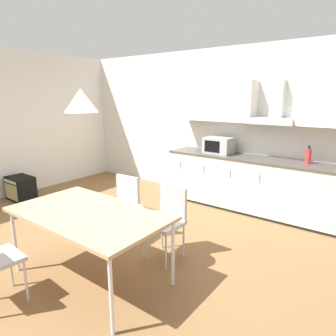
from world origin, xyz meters
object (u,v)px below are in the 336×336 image
at_px(chair_far_right, 168,215).
at_px(pendant_lamp, 81,101).
at_px(guitar_amp, 21,188).
at_px(microwave, 219,145).
at_px(chair_far_left, 123,202).
at_px(dining_table, 89,216).
at_px(bottle_red, 308,156).

relative_size(chair_far_right, pendant_lamp, 2.72).
xyz_separation_m(guitar_amp, pendant_lamp, (3.09, -0.82, 1.66)).
xyz_separation_m(microwave, chair_far_left, (-0.33, -2.06, -0.53)).
relative_size(dining_table, guitar_amp, 3.21).
height_order(chair_far_left, pendant_lamp, pendant_lamp).
height_order(bottle_red, chair_far_left, bottle_red).
bearing_deg(microwave, chair_far_left, -99.07).
relative_size(dining_table, chair_far_right, 1.92).
bearing_deg(bottle_red, chair_far_left, -130.46).
relative_size(chair_far_left, guitar_amp, 1.67).
bearing_deg(chair_far_left, microwave, 80.93).
height_order(dining_table, pendant_lamp, pendant_lamp).
bearing_deg(guitar_amp, bottle_red, 25.47).
bearing_deg(microwave, guitar_amp, -145.42).
relative_size(bottle_red, guitar_amp, 0.52).
bearing_deg(bottle_red, microwave, -177.85).
bearing_deg(chair_far_left, guitar_amp, -179.23).
height_order(microwave, dining_table, microwave).
bearing_deg(chair_far_right, dining_table, -113.66).
height_order(chair_far_left, guitar_amp, chair_far_left).
xyz_separation_m(microwave, dining_table, (0.05, -2.92, -0.35)).
xyz_separation_m(microwave, bottle_red, (1.47, 0.06, -0.02)).
height_order(chair_far_right, chair_far_left, same).
distance_m(dining_table, chair_far_right, 0.96).
height_order(dining_table, chair_far_left, chair_far_left).
bearing_deg(dining_table, pendant_lamp, 63.43).
bearing_deg(bottle_red, dining_table, -115.57).
bearing_deg(chair_far_left, bottle_red, 49.54).
relative_size(microwave, guitar_amp, 0.92).
relative_size(chair_far_right, guitar_amp, 1.67).
bearing_deg(chair_far_right, chair_far_left, -179.99).
height_order(microwave, bottle_red, microwave).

